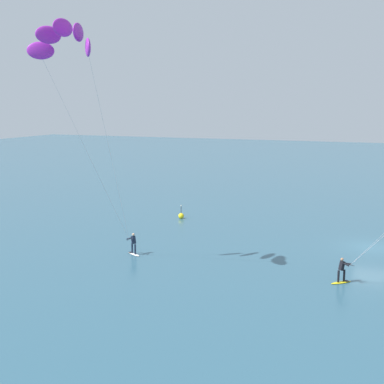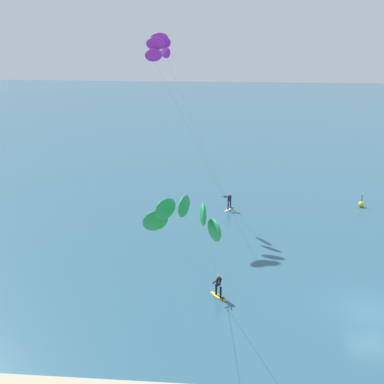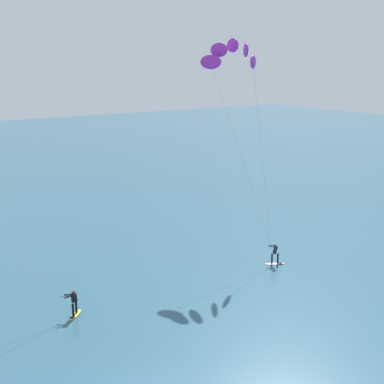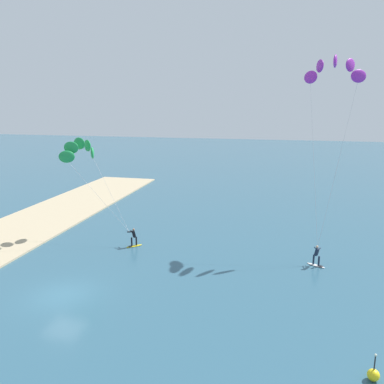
# 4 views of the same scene
# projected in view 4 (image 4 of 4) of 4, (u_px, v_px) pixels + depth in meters

# --- Properties ---
(ground_plane) EXTENTS (240.00, 240.00, 0.00)m
(ground_plane) POSITION_uv_depth(u_px,v_px,m) (63.00, 295.00, 26.48)
(ground_plane) COLOR #2D566B
(kitesurfer_nearshore) EXTENTS (4.61, 7.58, 9.43)m
(kitesurfer_nearshore) POSITION_uv_depth(u_px,v_px,m) (82.00, 154.00, 36.57)
(kitesurfer_nearshore) COLOR yellow
(kitesurfer_nearshore) RESTS_ON ground
(kitesurfer_mid_water) EXTENTS (8.27, 5.27, 16.55)m
(kitesurfer_mid_water) POSITION_uv_depth(u_px,v_px,m) (334.00, 77.00, 33.92)
(kitesurfer_mid_water) COLOR white
(kitesurfer_mid_water) RESTS_ON ground
(marker_buoy) EXTENTS (0.56, 0.56, 1.38)m
(marker_buoy) POSITION_uv_depth(u_px,v_px,m) (373.00, 375.00, 18.30)
(marker_buoy) COLOR yellow
(marker_buoy) RESTS_ON ground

